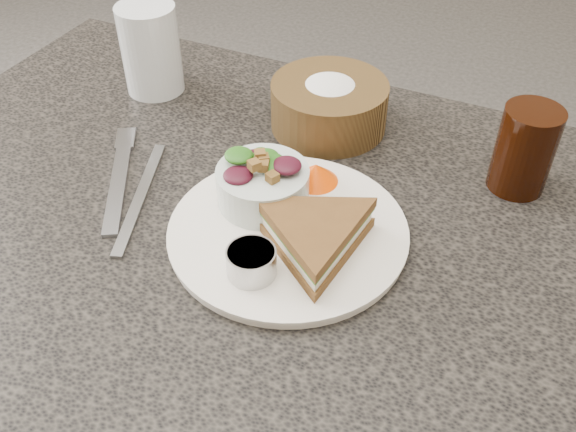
% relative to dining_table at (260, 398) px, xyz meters
% --- Properties ---
extents(dining_table, '(1.00, 0.70, 0.75)m').
position_rel_dining_table_xyz_m(dining_table, '(0.00, 0.00, 0.00)').
color(dining_table, black).
rests_on(dining_table, floor).
extents(dinner_plate, '(0.26, 0.26, 0.01)m').
position_rel_dining_table_xyz_m(dinner_plate, '(0.05, -0.01, 0.38)').
color(dinner_plate, silver).
rests_on(dinner_plate, dining_table).
extents(sandwich, '(0.22, 0.22, 0.04)m').
position_rel_dining_table_xyz_m(sandwich, '(0.09, -0.03, 0.41)').
color(sandwich, brown).
rests_on(sandwich, dinner_plate).
extents(salad_bowl, '(0.14, 0.14, 0.06)m').
position_rel_dining_table_xyz_m(salad_bowl, '(0.01, 0.02, 0.42)').
color(salad_bowl, silver).
rests_on(salad_bowl, dinner_plate).
extents(dressing_ramekin, '(0.05, 0.05, 0.03)m').
position_rel_dining_table_xyz_m(dressing_ramekin, '(0.05, -0.09, 0.40)').
color(dressing_ramekin, '#AEAFAF').
rests_on(dressing_ramekin, dinner_plate).
extents(orange_wedge, '(0.08, 0.08, 0.03)m').
position_rel_dining_table_xyz_m(orange_wedge, '(0.05, 0.08, 0.40)').
color(orange_wedge, '#F44600').
rests_on(orange_wedge, dinner_plate).
extents(fork, '(0.11, 0.17, 0.01)m').
position_rel_dining_table_xyz_m(fork, '(-0.17, -0.02, 0.38)').
color(fork, '#A1A5AF').
rests_on(fork, dining_table).
extents(knife, '(0.08, 0.20, 0.00)m').
position_rel_dining_table_xyz_m(knife, '(-0.13, -0.02, 0.38)').
color(knife, '#98999C').
rests_on(knife, dining_table).
extents(bread_basket, '(0.18, 0.18, 0.09)m').
position_rel_dining_table_xyz_m(bread_basket, '(0.01, 0.21, 0.42)').
color(bread_basket, brown).
rests_on(bread_basket, dining_table).
extents(cola_glass, '(0.07, 0.07, 0.12)m').
position_rel_dining_table_xyz_m(cola_glass, '(0.27, 0.19, 0.43)').
color(cola_glass, black).
rests_on(cola_glass, dining_table).
extents(water_glass, '(0.11, 0.11, 0.13)m').
position_rel_dining_table_xyz_m(water_glass, '(-0.26, 0.20, 0.44)').
color(water_glass, silver).
rests_on(water_glass, dining_table).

